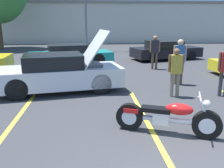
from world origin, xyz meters
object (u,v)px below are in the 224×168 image
Objects in this scene: parked_car_mid_left_row at (70,55)px; spectator_by_show_car at (180,58)px; spectator_far_lot at (176,69)px; motorcycle at (167,117)px; show_car_hood_open at (59,73)px; parked_car_mid_right_row at (166,50)px; spectator_midground at (155,49)px.

spectator_by_show_car is at bearing -59.34° from parked_car_mid_left_row.
parked_car_mid_left_row is 3.01× the size of spectator_far_lot.
motorcycle is 1.25× the size of spectator_by_show_car.
show_car_hood_open reaches higher than spectator_by_show_car.
spectator_by_show_car is 1.72m from spectator_far_lot.
spectator_far_lot reaches higher than parked_car_mid_right_row.
motorcycle is at bearing -86.00° from parked_car_mid_left_row.
parked_car_mid_left_row is (-0.05, 5.33, -0.09)m from show_car_hood_open.
spectator_midground is at bearing 30.12° from show_car_hood_open.
spectator_by_show_car reaches higher than spectator_midground.
parked_car_mid_right_row is at bearing 1.29° from parked_car_mid_left_row.
spectator_by_show_car is 1.10× the size of spectator_far_lot.
show_car_hood_open is (-2.83, 3.73, 0.26)m from motorcycle.
parked_car_mid_right_row is at bearing 39.19° from show_car_hood_open.
parked_car_mid_right_row is 2.63× the size of spectator_by_show_car.
spectator_midground is 1.07× the size of spectator_far_lot.
parked_car_mid_right_row reaches higher than parked_car_mid_left_row.
spectator_far_lot is (-0.49, -4.75, -0.07)m from spectator_midground.
parked_car_mid_left_row is at bearing 134.30° from spectator_by_show_car.
parked_car_mid_left_row is at bearing 80.21° from show_car_hood_open.
show_car_hood_open reaches higher than spectator_far_lot.
motorcycle is at bearing -120.74° from parked_car_mid_right_row.
spectator_by_show_car is (-1.32, -6.34, 0.49)m from parked_car_mid_right_row.
parked_car_mid_left_row is 7.48m from spectator_far_lot.
spectator_by_show_car reaches higher than parked_car_mid_left_row.
spectator_by_show_car reaches higher than parked_car_mid_right_row.
parked_car_mid_right_row is 6.17m from parked_car_mid_left_row.
motorcycle is 0.46× the size of parked_car_mid_left_row.
parked_car_mid_right_row is 0.96× the size of parked_car_mid_left_row.
show_car_hood_open is at bearing -139.55° from spectator_midground.
spectator_midground reaches higher than motorcycle.
show_car_hood_open reaches higher than spectator_midground.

